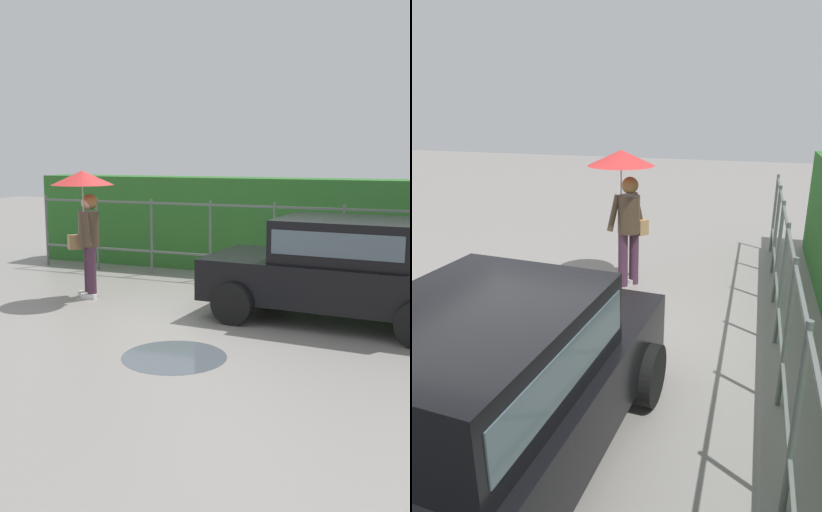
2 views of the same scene
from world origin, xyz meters
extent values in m
plane|color=gray|center=(0.00, 0.00, 0.00)|extent=(40.00, 40.00, 0.00)
cube|color=black|center=(1.46, 0.38, 0.58)|extent=(3.79, 1.86, 0.60)
cube|color=black|center=(1.61, 0.37, 1.18)|extent=(1.98, 1.55, 0.60)
cube|color=#4C5B66|center=(1.61, 0.37, 1.20)|extent=(1.83, 1.56, 0.33)
cylinder|color=black|center=(0.16, -0.39, 0.30)|extent=(0.61, 0.22, 0.60)
cylinder|color=black|center=(0.26, 1.29, 0.30)|extent=(0.61, 0.22, 0.60)
cylinder|color=#47283D|center=(-2.52, 0.22, 0.43)|extent=(0.15, 0.15, 0.86)
cylinder|color=#47283D|center=(-2.66, 0.36, 0.43)|extent=(0.15, 0.15, 0.86)
cube|color=white|center=(-2.56, 0.18, 0.04)|extent=(0.26, 0.10, 0.08)
cube|color=white|center=(-2.70, 0.31, 0.04)|extent=(0.26, 0.10, 0.08)
cylinder|color=#473828|center=(-2.59, 0.29, 1.15)|extent=(0.34, 0.34, 0.58)
sphere|color=#DBAD89|center=(-2.59, 0.29, 1.58)|extent=(0.22, 0.22, 0.22)
sphere|color=olive|center=(-2.57, 0.31, 1.60)|extent=(0.25, 0.25, 0.25)
cylinder|color=#473828|center=(-2.49, 0.08, 1.18)|extent=(0.23, 0.22, 0.56)
cylinder|color=#473828|center=(-2.81, 0.38, 1.18)|extent=(0.23, 0.22, 0.56)
cylinder|color=#B2B2B7|center=(-2.60, 0.16, 1.50)|extent=(0.02, 0.02, 0.77)
cone|color=red|center=(-2.60, 0.16, 1.99)|extent=(1.01, 1.01, 0.23)
cube|color=tan|center=(-2.86, 0.38, 0.91)|extent=(0.35, 0.36, 0.24)
cylinder|color=#59605B|center=(-5.08, 2.49, 0.75)|extent=(0.05, 0.05, 1.50)
cylinder|color=#59605B|center=(-3.82, 2.49, 0.75)|extent=(0.05, 0.05, 1.50)
cylinder|color=#59605B|center=(-2.56, 2.49, 0.75)|extent=(0.05, 0.05, 1.50)
cylinder|color=#59605B|center=(-1.30, 2.49, 0.75)|extent=(0.05, 0.05, 1.50)
cylinder|color=#59605B|center=(-0.05, 2.49, 0.75)|extent=(0.05, 0.05, 1.50)
cylinder|color=#59605B|center=(1.21, 2.49, 0.75)|extent=(0.05, 0.05, 1.50)
cube|color=#59605B|center=(0.58, 2.49, 1.42)|extent=(11.32, 0.03, 0.04)
cube|color=#59605B|center=(0.58, 2.49, 0.45)|extent=(11.32, 0.03, 0.04)
cube|color=#2D6B28|center=(0.58, 3.57, 0.95)|extent=(12.32, 0.90, 1.90)
cylinder|color=#4C545B|center=(0.00, -1.96, 0.00)|extent=(1.26, 1.26, 0.00)
camera|label=1|loc=(2.93, -8.21, 2.37)|focal=42.60mm
camera|label=2|loc=(3.95, 2.09, 2.76)|focal=31.97mm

